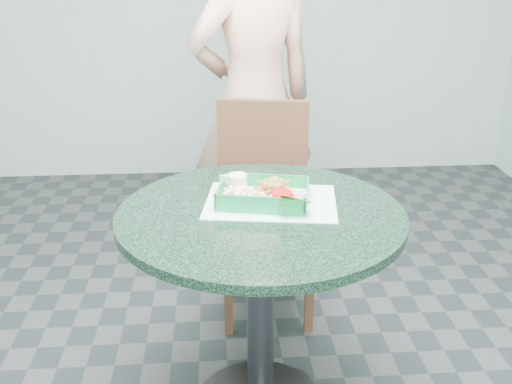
{
  "coord_description": "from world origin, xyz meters",
  "views": [
    {
      "loc": [
        -0.14,
        -1.69,
        1.52
      ],
      "look_at": [
        -0.01,
        0.1,
        0.79
      ],
      "focal_mm": 42.0,
      "sensor_mm": 36.0,
      "label": 1
    }
  ],
  "objects": [
    {
      "name": "sauce_ramekin",
      "position": [
        -0.08,
        0.13,
        0.8
      ],
      "size": [
        0.06,
        0.06,
        0.04
      ],
      "rotation": [
        0.0,
        0.0,
        -0.11
      ],
      "color": "silver",
      "rests_on": "food_basket"
    },
    {
      "name": "food_basket",
      "position": [
        0.01,
        0.07,
        0.77
      ],
      "size": [
        0.28,
        0.21,
        0.06
      ],
      "rotation": [
        0.0,
        0.0,
        -0.21
      ],
      "color": "#0D7D3E",
      "rests_on": "placemat"
    },
    {
      "name": "dining_chair",
      "position": [
        0.07,
        0.71,
        0.53
      ],
      "size": [
        0.4,
        0.4,
        0.93
      ],
      "rotation": [
        0.0,
        0.0,
        -0.17
      ],
      "color": "#46301D",
      "rests_on": "floor"
    },
    {
      "name": "diner_person",
      "position": [
        0.05,
        1.07,
        1.0
      ],
      "size": [
        0.84,
        0.68,
        1.99
      ],
      "primitive_type": "imported",
      "rotation": [
        0.0,
        0.0,
        3.45
      ],
      "color": "tan",
      "rests_on": "floor"
    },
    {
      "name": "cafe_table",
      "position": [
        0.0,
        0.0,
        0.58
      ],
      "size": [
        0.9,
        0.9,
        0.75
      ],
      "color": "#2B2C30",
      "rests_on": "floor"
    },
    {
      "name": "fries_pile",
      "position": [
        -0.07,
        0.08,
        0.79
      ],
      "size": [
        0.13,
        0.14,
        0.04
      ],
      "primitive_type": null,
      "rotation": [
        0.0,
        0.0,
        0.37
      ],
      "color": "beige",
      "rests_on": "food_basket"
    },
    {
      "name": "crab_sandwich",
      "position": [
        0.04,
        0.09,
        0.8
      ],
      "size": [
        0.11,
        0.11,
        0.07
      ],
      "rotation": [
        0.0,
        0.0,
        -0.32
      ],
      "color": "#E2B46D",
      "rests_on": "food_basket"
    },
    {
      "name": "placemat",
      "position": [
        0.04,
        0.07,
        0.75
      ],
      "size": [
        0.45,
        0.37,
        0.0
      ],
      "primitive_type": "cube",
      "rotation": [
        0.0,
        0.0,
        -0.14
      ],
      "color": "#ABE4D6",
      "rests_on": "cafe_table"
    },
    {
      "name": "garnish_cup",
      "position": [
        0.09,
        0.0,
        0.79
      ],
      "size": [
        0.11,
        0.11,
        0.05
      ],
      "rotation": [
        0.0,
        0.0,
        0.17
      ],
      "color": "silver",
      "rests_on": "food_basket"
    }
  ]
}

